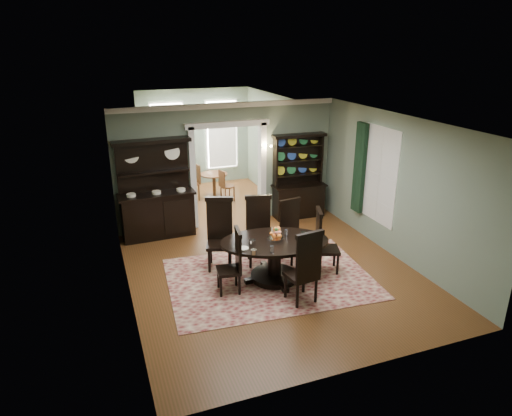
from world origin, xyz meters
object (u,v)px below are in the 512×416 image
at_px(welsh_dresser, 298,187).
at_px(sideboard, 157,203).
at_px(dining_table, 275,252).
at_px(parlor_table, 214,182).

bearing_deg(welsh_dresser, sideboard, -177.70).
relative_size(dining_table, welsh_dresser, 1.06).
distance_m(dining_table, sideboard, 3.41).
xyz_separation_m(sideboard, parlor_table, (1.99, 2.25, -0.33)).
bearing_deg(dining_table, sideboard, 133.76).
relative_size(dining_table, parlor_table, 2.94).
xyz_separation_m(dining_table, sideboard, (-1.76, 2.91, 0.23)).
height_order(sideboard, welsh_dresser, sideboard).
height_order(sideboard, parlor_table, sideboard).
relative_size(sideboard, parlor_table, 2.93).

